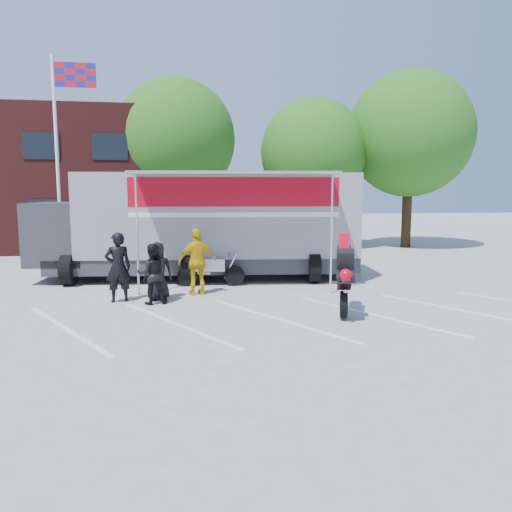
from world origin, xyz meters
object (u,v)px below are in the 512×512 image
object	(u,v)px
flagpole	(63,136)
transporter_truck	(205,278)
tree_mid	(313,152)
tree_right	(410,134)
spectator_leather_c	(152,274)
spectator_hivis	(197,262)
stunt_bike_rider	(342,312)
tree_left	(175,140)
parked_motorcycle	(211,286)
spectator_leather_a	(158,271)
spectator_leather_b	(118,267)

from	to	relation	value
flagpole	transporter_truck	xyz separation A→B (m)	(5.10, -3.17, -5.05)
tree_mid	tree_right	bearing A→B (deg)	-5.71
tree_mid	spectator_leather_c	distance (m)	14.78
spectator_hivis	spectator_leather_c	bearing A→B (deg)	26.34
stunt_bike_rider	spectator_leather_c	size ratio (longest dim) A/B	1.31
spectator_leather_c	tree_left	bearing A→B (deg)	-98.87
stunt_bike_rider	spectator_leather_c	xyz separation A→B (m)	(-4.70, 1.71, 0.81)
stunt_bike_rider	spectator_hivis	xyz separation A→B (m)	(-3.44, 2.72, 0.97)
tree_left	spectator_leather_c	xyz separation A→B (m)	(-0.79, -12.86, -4.75)
flagpole	tree_left	xyz separation A→B (m)	(4.24, 6.00, 0.51)
tree_left	parked_motorcycle	world-z (taller)	tree_left
tree_mid	stunt_bike_rider	bearing A→B (deg)	-102.85
tree_mid	spectator_leather_a	bearing A→B (deg)	-123.91
parked_motorcycle	spectator_leather_b	xyz separation A→B (m)	(-2.66, -1.83, 0.95)
spectator_leather_a	spectator_hivis	xyz separation A→B (m)	(1.11, 0.54, 0.16)
tree_left	flagpole	bearing A→B (deg)	-125.28
tree_left	spectator_hivis	size ratio (longest dim) A/B	4.46
tree_mid	tree_right	world-z (taller)	tree_right
tree_left	transporter_truck	xyz separation A→B (m)	(0.86, -9.17, -5.57)
flagpole	tree_mid	bearing A→B (deg)	23.97
tree_right	spectator_leather_c	bearing A→B (deg)	-138.39
spectator_leather_a	transporter_truck	bearing A→B (deg)	-126.17
transporter_truck	spectator_leather_a	xyz separation A→B (m)	(-1.51, -3.22, 0.81)
tree_left	tree_mid	xyz separation A→B (m)	(7.00, -1.00, -0.62)
spectator_hivis	tree_left	bearing A→B (deg)	-100.42
transporter_truck	spectator_leather_a	distance (m)	3.65
stunt_bike_rider	spectator_leather_b	world-z (taller)	spectator_leather_b
spectator_leather_b	spectator_leather_c	xyz separation A→B (m)	(0.92, -0.42, -0.14)
transporter_truck	parked_motorcycle	bearing A→B (deg)	-80.26
tree_right	spectator_leather_a	world-z (taller)	tree_right
flagpole	spectator_leather_c	world-z (taller)	flagpole
stunt_bike_rider	spectator_leather_a	size ratio (longest dim) A/B	1.32
tree_mid	parked_motorcycle	size ratio (longest dim) A/B	3.56
tree_left	spectator_leather_a	distance (m)	13.28
stunt_bike_rider	tree_mid	bearing A→B (deg)	93.29
parked_motorcycle	spectator_leather_c	world-z (taller)	spectator_leather_c
tree_left	tree_right	bearing A→B (deg)	-7.13
flagpole	spectator_hivis	size ratio (longest dim) A/B	4.13
parked_motorcycle	tree_mid	bearing A→B (deg)	-25.85
stunt_bike_rider	tree_left	bearing A→B (deg)	121.14
flagpole	spectator_hivis	xyz separation A→B (m)	(4.71, -5.85, -4.08)
flagpole	transporter_truck	distance (m)	7.85
flagpole	spectator_leather_c	bearing A→B (deg)	-63.29
spectator_leather_c	spectator_hivis	bearing A→B (deg)	-146.35
tree_mid	spectator_leather_b	distance (m)	14.92
parked_motorcycle	tree_right	bearing A→B (deg)	-44.14
tree_right	stunt_bike_rider	world-z (taller)	tree_right
transporter_truck	stunt_bike_rider	size ratio (longest dim) A/B	5.28
tree_right	transporter_truck	world-z (taller)	tree_right
spectator_leather_c	spectator_hivis	world-z (taller)	spectator_hivis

